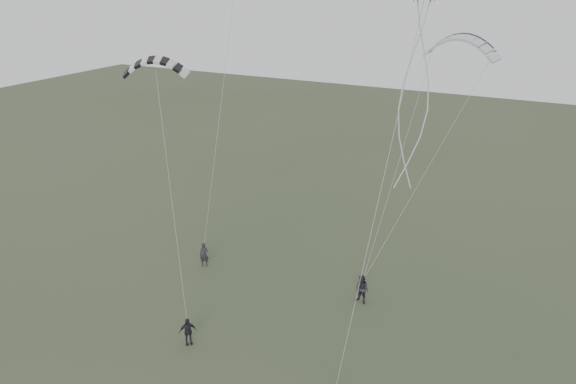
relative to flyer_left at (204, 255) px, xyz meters
The scene contains 6 objects.
ground 9.27m from the flyer_left, 50.96° to the right, with size 140.00×140.00×0.00m, color #36432B.
flyer_left is the anchor object (origin of this frame).
flyer_right 10.50m from the flyer_left, ahead, with size 0.84×0.65×1.72m, color #25252A.
flyer_center 8.16m from the flyer_left, 61.05° to the right, with size 0.88×0.36×1.49m, color black.
kite_pale_large 20.31m from the flyer_left, 30.17° to the left, with size 4.40×0.99×1.77m, color #B3B6B8, non-canonical shape.
kite_striped 13.30m from the flyer_left, 83.29° to the right, with size 3.24×0.81×1.25m, color black, non-canonical shape.
Camera 1 is at (13.35, -18.88, 17.63)m, focal length 35.00 mm.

